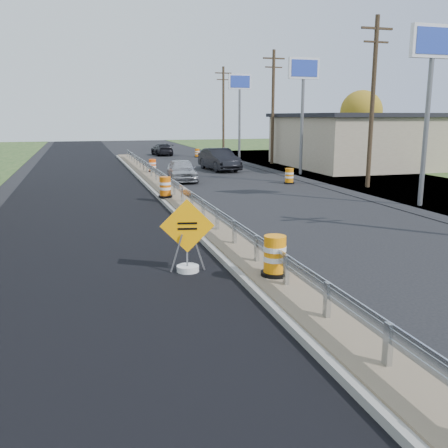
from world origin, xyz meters
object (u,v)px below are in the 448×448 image
object	(u,v)px
car_dark_mid	(219,159)
car_dark_far	(162,149)
barrel_median_near	(275,256)
car_silver	(182,170)
barrel_shoulder_far	(197,153)
caution_sign	(188,254)
barrel_median_far	(153,166)
barrel_median_mid	(165,187)
barrel_shoulder_near	(289,176)

from	to	relation	value
car_dark_mid	car_dark_far	world-z (taller)	car_dark_mid
barrel_median_near	car_silver	bearing A→B (deg)	84.89
barrel_shoulder_far	car_dark_far	distance (m)	4.62
caution_sign	barrel_median_far	xyz separation A→B (m)	(2.31, 22.37, 0.16)
barrel_median_mid	car_dark_mid	size ratio (longest dim) A/B	0.20
barrel_median_near	barrel_shoulder_near	xyz separation A→B (m)	(7.85, 17.16, -0.26)
barrel_median_far	barrel_shoulder_near	xyz separation A→B (m)	(7.38, -6.77, -0.21)
barrel_median_far	barrel_shoulder_near	bearing A→B (deg)	-42.53
caution_sign	barrel_shoulder_far	xyz separation A→B (m)	(8.84, 36.62, -0.10)
barrel_median_near	car_silver	distance (m)	20.29
car_silver	barrel_shoulder_near	bearing A→B (deg)	-23.15
car_silver	barrel_median_near	bearing A→B (deg)	-91.54
caution_sign	barrel_shoulder_near	size ratio (longest dim) A/B	2.10
barrel_median_near	barrel_shoulder_near	bearing A→B (deg)	65.42
barrel_shoulder_far	caution_sign	bearing A→B (deg)	-103.57
barrel_median_near	barrel_median_far	size ratio (longest dim) A/B	1.12
caution_sign	barrel_median_mid	distance (m)	11.19
barrel_shoulder_far	car_silver	xyz separation A→B (m)	(-5.20, -17.98, 0.30)
barrel_shoulder_near	car_dark_mid	bearing A→B (deg)	103.32
barrel_median_far	car_dark_far	bearing A→B (deg)	78.66
barrel_median_mid	barrel_shoulder_near	xyz separation A→B (m)	(8.39, 4.49, -0.25)
barrel_median_mid	barrel_shoulder_near	distance (m)	9.52
barrel_median_far	car_silver	world-z (taller)	car_silver
barrel_median_far	car_dark_far	xyz separation A→B (m)	(3.57, 17.79, -0.04)
barrel_shoulder_far	car_dark_far	world-z (taller)	car_dark_far
caution_sign	barrel_median_near	world-z (taller)	caution_sign
car_dark_far	barrel_median_far	bearing A→B (deg)	76.10
car_dark_far	barrel_median_near	bearing A→B (deg)	81.91
barrel_median_mid	car_dark_far	world-z (taller)	car_dark_far
barrel_median_mid	car_dark_mid	distance (m)	14.56
car_dark_far	barrel_median_mid	bearing A→B (deg)	78.48
barrel_median_mid	car_silver	size ratio (longest dim) A/B	0.24
barrel_shoulder_near	car_silver	xyz separation A→B (m)	(-6.04, 3.04, 0.25)
barrel_median_mid	barrel_shoulder_far	world-z (taller)	barrel_median_mid
barrel_shoulder_far	car_dark_mid	world-z (taller)	car_dark_mid
barrel_median_near	car_dark_mid	world-z (taller)	car_dark_mid
barrel_shoulder_far	car_dark_far	size ratio (longest dim) A/B	0.20
car_silver	car_dark_mid	distance (m)	6.86
barrel_shoulder_near	barrel_median_far	bearing A→B (deg)	137.47
barrel_median_mid	car_dark_far	size ratio (longest dim) A/B	0.23
barrel_median_far	car_silver	size ratio (longest dim) A/B	0.22
barrel_median_far	car_silver	xyz separation A→B (m)	(1.34, -3.73, 0.04)
barrel_shoulder_far	car_dark_far	bearing A→B (deg)	129.99
barrel_shoulder_near	barrel_median_near	bearing A→B (deg)	-114.58
car_dark_far	car_silver	bearing A→B (deg)	81.52
barrel_median_mid	car_dark_far	xyz separation A→B (m)	(4.58, 29.05, -0.08)
barrel_median_mid	barrel_shoulder_near	bearing A→B (deg)	28.14
barrel_median_mid	barrel_median_near	bearing A→B (deg)	-87.55
barrel_median_mid	car_dark_mid	world-z (taller)	car_dark_mid
caution_sign	car_dark_mid	xyz separation A→B (m)	(7.65, 24.21, 0.33)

